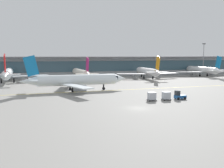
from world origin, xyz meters
TOP-DOWN VIEW (x-y plane):
  - ground_plane at (0.00, 0.00)m, footprint 400.00×400.00m
  - taxiway_centreline_stripe at (-7.23, 26.18)m, footprint 109.96×3.70m
  - terminal_concourse at (0.00, 80.57)m, footprint 200.70×11.00m
  - gate_airplane_1 at (-28.68, 59.63)m, footprint 30.43×32.69m
  - gate_airplane_2 at (-0.68, 59.62)m, footprint 27.35×29.39m
  - gate_airplane_3 at (28.77, 59.06)m, footprint 28.17×30.41m
  - gate_airplane_4 at (60.24, 63.86)m, footprint 28.21×30.26m
  - taxiing_regional_jet at (-7.63, 28.17)m, footprint 31.18×29.03m
  - baggage_tug at (13.16, 6.78)m, footprint 2.64×1.68m
  - cargo_dolly_lead at (9.79, 6.86)m, footprint 2.14×1.65m
  - cargo_dolly_trailing at (6.19, 6.96)m, footprint 2.14×1.65m
  - apron_light_mast_1 at (67.35, 72.94)m, footprint 1.80×0.36m

SIDE VIEW (x-z plane):
  - ground_plane at x=0.00m, z-range 0.00..0.00m
  - taxiway_centreline_stripe at x=-7.23m, z-range 0.00..0.01m
  - baggage_tug at x=13.16m, z-range -0.16..1.94m
  - cargo_dolly_lead at x=9.79m, z-range 0.08..2.02m
  - cargo_dolly_trailing at x=6.19m, z-range 0.08..2.02m
  - gate_airplane_2 at x=-0.68m, z-range -1.95..7.79m
  - gate_airplane_4 at x=60.24m, z-range -2.01..8.03m
  - gate_airplane_3 at x=28.77m, z-range -2.01..8.05m
  - taxiing_regional_jet at x=-7.63m, z-range -2.07..8.27m
  - gate_airplane_1 at x=-28.68m, z-range -2.17..8.67m
  - terminal_concourse at x=0.00m, z-range 0.12..9.72m
  - apron_light_mast_1 at x=67.35m, z-range 0.70..17.13m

